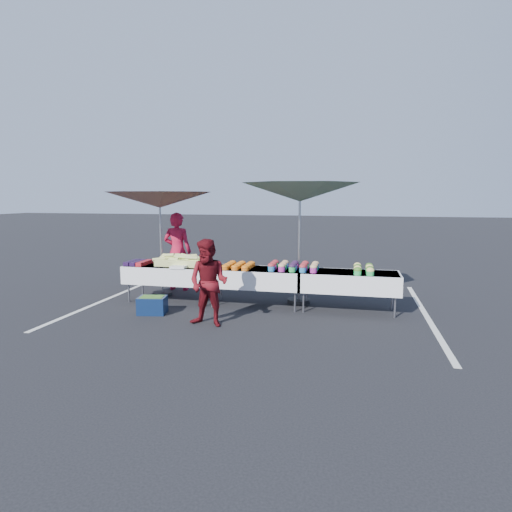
% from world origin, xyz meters
% --- Properties ---
extents(ground, '(80.00, 80.00, 0.00)m').
position_xyz_m(ground, '(0.00, 0.00, 0.00)').
color(ground, black).
extents(stripe_left, '(0.10, 5.00, 0.00)m').
position_xyz_m(stripe_left, '(-3.20, 0.00, 0.00)').
color(stripe_left, silver).
rests_on(stripe_left, ground).
extents(stripe_right, '(0.10, 5.00, 0.00)m').
position_xyz_m(stripe_right, '(3.20, 0.00, 0.00)').
color(stripe_right, silver).
rests_on(stripe_right, ground).
extents(table_left, '(1.86, 0.81, 0.75)m').
position_xyz_m(table_left, '(-1.80, 0.00, 0.58)').
color(table_left, white).
rests_on(table_left, ground).
extents(table_center, '(1.86, 0.81, 0.75)m').
position_xyz_m(table_center, '(0.00, 0.00, 0.58)').
color(table_center, white).
rests_on(table_center, ground).
extents(table_right, '(1.86, 0.81, 0.75)m').
position_xyz_m(table_right, '(1.80, 0.00, 0.58)').
color(table_right, white).
rests_on(table_right, ground).
extents(berry_punnets, '(0.40, 0.54, 0.08)m').
position_xyz_m(berry_punnets, '(-2.51, -0.06, 0.79)').
color(berry_punnets, black).
rests_on(berry_punnets, table_left).
extents(corn_pile, '(1.16, 0.57, 0.26)m').
position_xyz_m(corn_pile, '(-1.55, 0.04, 0.84)').
color(corn_pile, '#DEDD72').
rests_on(corn_pile, table_left).
extents(plastic_bags, '(0.30, 0.25, 0.05)m').
position_xyz_m(plastic_bags, '(-1.50, -0.30, 0.78)').
color(plastic_bags, white).
rests_on(plastic_bags, table_left).
extents(carrot_bowls, '(0.55, 0.69, 0.11)m').
position_xyz_m(carrot_bowls, '(-0.35, -0.01, 0.80)').
color(carrot_bowls, '#C96016').
rests_on(carrot_bowls, table_center).
extents(potato_cups, '(0.94, 0.58, 0.16)m').
position_xyz_m(potato_cups, '(0.75, 0.00, 0.83)').
color(potato_cups, '#2675B4').
rests_on(potato_cups, table_right).
extents(bean_baskets, '(0.36, 0.68, 0.15)m').
position_xyz_m(bean_baskets, '(2.06, -0.01, 0.82)').
color(bean_baskets, green).
rests_on(bean_baskets, table_right).
extents(vendor, '(0.66, 0.43, 1.80)m').
position_xyz_m(vendor, '(-2.10, 1.03, 0.90)').
color(vendor, '#B71436').
rests_on(vendor, ground).
extents(customer, '(0.79, 0.65, 1.47)m').
position_xyz_m(customer, '(-0.47, -1.47, 0.73)').
color(customer, '#5E0E15').
rests_on(customer, ground).
extents(umbrella_left, '(2.77, 2.77, 2.28)m').
position_xyz_m(umbrella_left, '(-2.20, 0.40, 2.07)').
color(umbrella_left, black).
rests_on(umbrella_left, ground).
extents(umbrella_right, '(2.93, 2.93, 2.45)m').
position_xyz_m(umbrella_right, '(0.80, 0.40, 2.22)').
color(umbrella_right, black).
rests_on(umbrella_right, ground).
extents(storage_bin, '(0.56, 0.45, 0.33)m').
position_xyz_m(storage_bin, '(-1.75, -1.01, 0.17)').
color(storage_bin, '#0C1C3F').
rests_on(storage_bin, ground).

